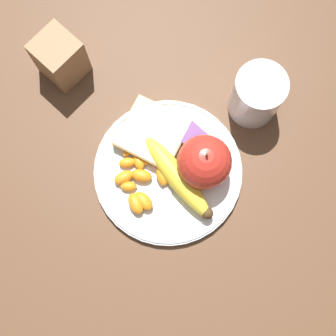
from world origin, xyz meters
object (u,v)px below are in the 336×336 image
object	(u,v)px
apple	(204,162)
condiment_caddy	(60,58)
bread_slice	(153,134)
fork	(171,175)
jam_packet	(193,139)
plate	(168,171)
banana	(178,177)
juice_glass	(256,96)

from	to	relation	value
apple	condiment_caddy	size ratio (longest dim) A/B	1.06
bread_slice	fork	size ratio (longest dim) A/B	0.74
jam_packet	condiment_caddy	world-z (taller)	condiment_caddy
plate	banana	world-z (taller)	banana
bread_slice	condiment_caddy	xyz separation A→B (m)	(-0.19, -0.01, 0.02)
jam_packet	bread_slice	bearing A→B (deg)	-144.65
plate	banana	xyz separation A→B (m)	(0.02, 0.00, 0.02)
plate	bread_slice	size ratio (longest dim) A/B	1.99
plate	bread_slice	world-z (taller)	bread_slice
juice_glass	bread_slice	distance (m)	0.17
apple	banana	xyz separation A→B (m)	(-0.02, -0.04, -0.02)
juice_glass	condiment_caddy	size ratio (longest dim) A/B	1.08
condiment_caddy	juice_glass	bearing A→B (deg)	31.00
banana	bread_slice	size ratio (longest dim) A/B	1.39
fork	apple	bearing A→B (deg)	-66.56
plate	jam_packet	xyz separation A→B (m)	(-0.00, 0.06, 0.01)
bread_slice	condiment_caddy	size ratio (longest dim) A/B	1.35
plate	banana	distance (m)	0.03
juice_glass	apple	size ratio (longest dim) A/B	1.02
plate	apple	size ratio (longest dim) A/B	2.54
fork	jam_packet	size ratio (longest dim) A/B	3.51
banana	condiment_caddy	world-z (taller)	condiment_caddy
jam_packet	condiment_caddy	distance (m)	0.24
fork	condiment_caddy	size ratio (longest dim) A/B	1.83
fork	plate	bearing A→B (deg)	43.18
juice_glass	condiment_caddy	distance (m)	0.31
condiment_caddy	fork	bearing A→B (deg)	-3.46
plate	apple	distance (m)	0.07
banana	bread_slice	distance (m)	0.08
juice_glass	jam_packet	bearing A→B (deg)	-104.64
jam_packet	apple	bearing A→B (deg)	-29.19
banana	jam_packet	size ratio (longest dim) A/B	3.59
juice_glass	condiment_caddy	bearing A→B (deg)	-149.00
plate	condiment_caddy	distance (m)	0.24
banana	bread_slice	bearing A→B (deg)	162.02
bread_slice	plate	bearing A→B (deg)	-24.73
plate	fork	world-z (taller)	fork
bread_slice	condiment_caddy	world-z (taller)	condiment_caddy
plate	jam_packet	size ratio (longest dim) A/B	5.17
juice_glass	apple	world-z (taller)	apple
apple	condiment_caddy	bearing A→B (deg)	-174.62
juice_glass	condiment_caddy	world-z (taller)	juice_glass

